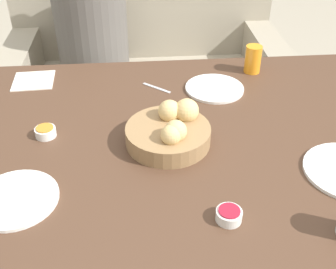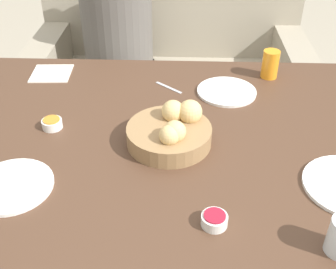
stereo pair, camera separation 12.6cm
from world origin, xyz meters
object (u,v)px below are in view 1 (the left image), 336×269
object	(u,v)px
plate_near_left	(15,199)
jam_bowl_honey	(45,132)
bread_basket	(170,131)
juice_glass	(253,59)
plate_far_center	(215,88)
couch	(146,83)
spoon_coffee	(157,88)
napkin	(34,81)
seated_person	(96,71)
jam_bowl_berry	(229,215)

from	to	relation	value
plate_near_left	jam_bowl_honey	distance (m)	0.28
jam_bowl_honey	plate_near_left	bearing A→B (deg)	-97.06
jam_bowl_honey	bread_basket	bearing A→B (deg)	-9.38
juice_glass	plate_far_center	bearing A→B (deg)	-142.59
couch	jam_bowl_honey	bearing A→B (deg)	-107.91
spoon_coffee	napkin	xyz separation A→B (m)	(-0.46, 0.09, 0.00)
juice_glass	napkin	world-z (taller)	juice_glass
bread_basket	spoon_coffee	size ratio (longest dim) A/B	2.56
plate_near_left	jam_bowl_honey	xyz separation A→B (m)	(0.03, 0.28, 0.01)
napkin	plate_near_left	bearing A→B (deg)	-84.08
seated_person	bread_basket	distance (m)	1.05
plate_far_center	seated_person	bearing A→B (deg)	126.67
seated_person	juice_glass	xyz separation A→B (m)	(0.66, -0.53, 0.29)
plate_near_left	napkin	distance (m)	0.65
spoon_coffee	couch	bearing A→B (deg)	91.40
jam_bowl_berry	jam_bowl_honey	distance (m)	0.63
seated_person	juice_glass	distance (m)	0.89
spoon_coffee	bread_basket	bearing A→B (deg)	-86.44
plate_far_center	spoon_coffee	distance (m)	0.21
spoon_coffee	jam_bowl_berry	bearing A→B (deg)	-78.63
juice_glass	spoon_coffee	distance (m)	0.40
seated_person	juice_glass	bearing A→B (deg)	-38.58
bread_basket	plate_near_left	bearing A→B (deg)	-152.29
napkin	jam_bowl_berry	bearing A→B (deg)	-51.87
juice_glass	couch	bearing A→B (deg)	120.58
couch	spoon_coffee	size ratio (longest dim) A/B	14.17
couch	plate_far_center	distance (m)	0.94
couch	jam_bowl_berry	size ratio (longest dim) A/B	22.04
couch	napkin	xyz separation A→B (m)	(-0.44, -0.69, 0.40)
bread_basket	plate_far_center	distance (m)	0.36
couch	bread_basket	world-z (taller)	couch
plate_far_center	couch	bearing A→B (deg)	105.88
jam_bowl_berry	spoon_coffee	world-z (taller)	jam_bowl_berry
plate_far_center	napkin	bearing A→B (deg)	169.72
seated_person	juice_glass	size ratio (longest dim) A/B	10.57
couch	spoon_coffee	bearing A→B (deg)	-88.60
juice_glass	spoon_coffee	xyz separation A→B (m)	(-0.38, -0.10, -0.05)
bread_basket	napkin	bearing A→B (deg)	138.30
seated_person	jam_bowl_honey	world-z (taller)	seated_person
spoon_coffee	jam_bowl_honey	bearing A→B (deg)	-142.79
spoon_coffee	napkin	bearing A→B (deg)	168.49
jam_bowl_berry	napkin	bearing A→B (deg)	128.13
couch	plate_far_center	bearing A→B (deg)	-74.12
jam_bowl_berry	jam_bowl_honey	bearing A→B (deg)	141.58
bread_basket	plate_far_center	bearing A→B (deg)	58.34
plate_near_left	jam_bowl_berry	world-z (taller)	jam_bowl_berry
juice_glass	seated_person	bearing A→B (deg)	141.42
bread_basket	plate_near_left	size ratio (longest dim) A/B	1.16
plate_near_left	juice_glass	size ratio (longest dim) A/B	2.06
seated_person	spoon_coffee	distance (m)	0.73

